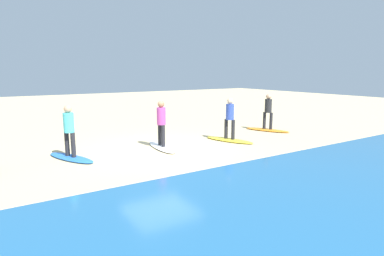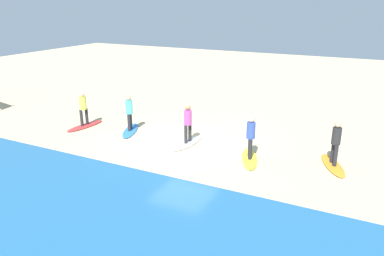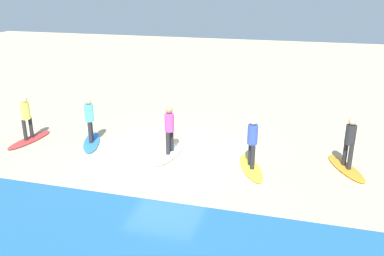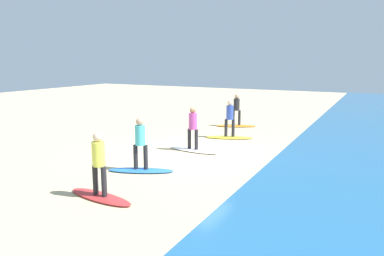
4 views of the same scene
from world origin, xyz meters
TOP-DOWN VIEW (x-y plane):
  - ground_plane at (0.00, 0.00)m, footprint 60.00×60.00m
  - surfboard_orange at (-5.89, -0.50)m, footprint 1.36×2.15m
  - surfer_orange at (-5.89, -0.50)m, footprint 0.32×0.43m
  - surfboard_yellow at (-2.98, 0.27)m, footprint 1.27×2.16m
  - surfer_yellow at (-2.98, 0.27)m, footprint 0.32×0.44m
  - surfboard_white at (-0.14, -0.12)m, footprint 0.75×2.14m
  - surfer_white at (-0.14, -0.12)m, footprint 0.32×0.46m
  - surfboard_blue at (2.98, -0.37)m, footprint 1.33×2.15m
  - surfer_blue at (2.98, -0.37)m, footprint 0.32×0.43m
  - surfboard_red at (5.34, 0.03)m, footprint 0.81×2.15m
  - surfer_red at (5.34, 0.03)m, footprint 0.32×0.46m

SIDE VIEW (x-z plane):
  - ground_plane at x=0.00m, z-range 0.00..0.00m
  - surfboard_orange at x=-5.89m, z-range 0.00..0.09m
  - surfboard_yellow at x=-2.98m, z-range 0.00..0.09m
  - surfboard_white at x=-0.14m, z-range 0.00..0.09m
  - surfboard_blue at x=2.98m, z-range 0.00..0.09m
  - surfboard_red at x=5.34m, z-range 0.00..0.09m
  - surfer_orange at x=-5.89m, z-range 0.22..1.86m
  - surfer_yellow at x=-2.98m, z-range 0.22..1.86m
  - surfer_white at x=-0.14m, z-range 0.22..1.86m
  - surfer_blue at x=2.98m, z-range 0.22..1.86m
  - surfer_red at x=5.34m, z-range 0.22..1.86m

